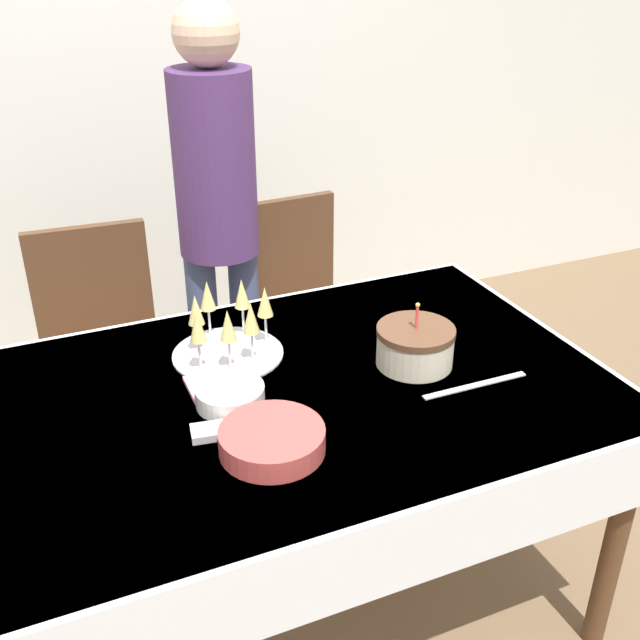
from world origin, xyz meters
name	(u,v)px	position (x,y,z in m)	size (l,w,h in m)	color
ground_plane	(292,606)	(0.00, 0.00, 0.00)	(12.00, 12.00, 0.00)	brown
wall_back	(128,55)	(0.00, 1.80, 1.35)	(8.00, 0.05, 2.70)	silver
dining_table	(288,422)	(0.00, 0.00, 0.68)	(1.65, 1.05, 0.78)	white
dining_chair_far_left	(103,354)	(-0.36, 0.84, 0.51)	(0.44, 0.44, 0.94)	#51331E
dining_chair_far_right	(297,316)	(0.36, 0.84, 0.51)	(0.44, 0.44, 0.94)	#51331E
birthday_cake	(415,346)	(0.36, -0.02, 0.83)	(0.21, 0.21, 0.18)	beige
champagne_tray	(227,325)	(-0.08, 0.23, 0.87)	(0.30, 0.30, 0.18)	silver
plate_stack_main	(272,440)	(-0.12, -0.22, 0.81)	(0.24, 0.24, 0.06)	#CC4C47
plate_stack_dessert	(230,395)	(-0.15, -0.01, 0.80)	(0.17, 0.17, 0.05)	silver
cake_knife	(475,385)	(0.45, -0.18, 0.78)	(0.30, 0.02, 0.00)	silver
fork_pile	(228,429)	(-0.19, -0.12, 0.79)	(0.18, 0.08, 0.02)	silver
napkin_pile	(219,387)	(-0.16, 0.07, 0.78)	(0.15, 0.15, 0.01)	pink
person_standing	(217,199)	(0.10, 0.92, 0.99)	(0.28, 0.28, 1.63)	#3F4C72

